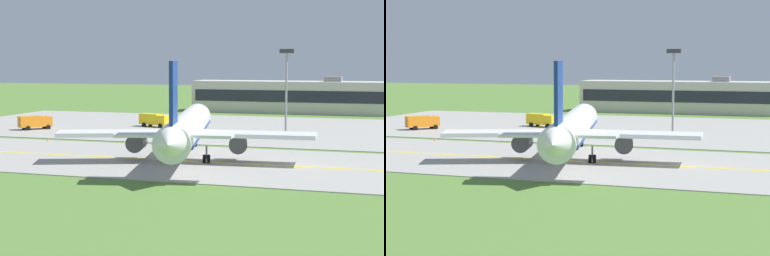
# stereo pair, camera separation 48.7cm
# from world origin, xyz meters

# --- Properties ---
(ground_plane) EXTENTS (500.00, 500.00, 0.00)m
(ground_plane) POSITION_xyz_m (0.00, 0.00, 0.00)
(ground_plane) COLOR #517A33
(taxiway_strip) EXTENTS (240.00, 28.00, 0.10)m
(taxiway_strip) POSITION_xyz_m (0.00, 0.00, 0.05)
(taxiway_strip) COLOR #9E9B93
(taxiway_strip) RESTS_ON ground
(apron_pad) EXTENTS (140.00, 52.00, 0.10)m
(apron_pad) POSITION_xyz_m (10.00, 42.00, 0.05)
(apron_pad) COLOR #9E9B93
(apron_pad) RESTS_ON ground
(taxiway_centreline) EXTENTS (220.00, 0.60, 0.01)m
(taxiway_centreline) POSITION_xyz_m (0.00, 0.00, 0.11)
(taxiway_centreline) COLOR yellow
(taxiway_centreline) RESTS_ON taxiway_strip
(airplane_lead) EXTENTS (32.11, 39.31, 12.70)m
(airplane_lead) POSITION_xyz_m (0.78, 0.44, 4.13)
(airplane_lead) COLOR white
(airplane_lead) RESTS_ON ground
(service_truck_fuel) EXTENTS (6.33, 3.56, 2.60)m
(service_truck_fuel) POSITION_xyz_m (-18.44, 38.58, 1.53)
(service_truck_fuel) COLOR yellow
(service_truck_fuel) RESTS_ON ground
(service_truck_catering) EXTENTS (5.43, 5.91, 2.60)m
(service_truck_catering) POSITION_xyz_m (-37.74, 27.42, 1.53)
(service_truck_catering) COLOR orange
(service_truck_catering) RESTS_ON ground
(terminal_building) EXTENTS (48.97, 9.84, 8.98)m
(terminal_building) POSITION_xyz_m (1.32, 81.66, 3.91)
(terminal_building) COLOR beige
(terminal_building) RESTS_ON ground
(apron_light_mast) EXTENTS (2.40, 0.50, 14.70)m
(apron_light_mast) POSITION_xyz_m (8.15, 31.38, 9.33)
(apron_light_mast) COLOR gray
(apron_light_mast) RESTS_ON ground
(traffic_cone_near_edge) EXTENTS (0.44, 0.44, 0.60)m
(traffic_cone_near_edge) POSITION_xyz_m (-26.65, 13.07, 0.30)
(traffic_cone_near_edge) COLOR orange
(traffic_cone_near_edge) RESTS_ON ground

